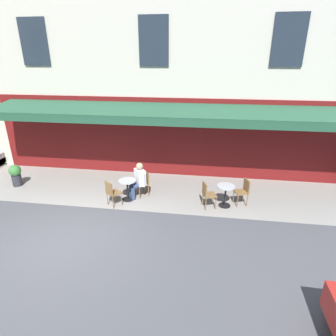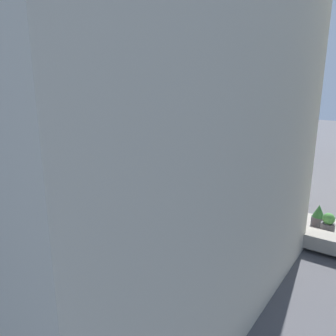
{
  "view_description": "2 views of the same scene",
  "coord_description": "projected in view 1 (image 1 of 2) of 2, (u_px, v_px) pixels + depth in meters",
  "views": [
    {
      "loc": [
        -3.74,
        5.87,
        4.74
      ],
      "look_at": [
        -2.51,
        -2.72,
        1.2
      ],
      "focal_mm": 29.73,
      "sensor_mm": 36.0,
      "label": 1
    },
    {
      "loc": [
        8.06,
        -15.32,
        5.2
      ],
      "look_at": [
        -0.45,
        -3.55,
        1.38
      ],
      "focal_mm": 35.16,
      "sensor_mm": 36.0,
      "label": 2
    }
  ],
  "objects": [
    {
      "name": "cafe_chair_wicker_by_window",
      "position": [
        144.0,
        182.0,
        9.9
      ],
      "size": [
        0.56,
        0.56,
        0.91
      ],
      "color": "olive",
      "rests_on": "ground_plane"
    },
    {
      "name": "cafe_chair_wicker_back_row",
      "position": [
        207.0,
        193.0,
        9.09
      ],
      "size": [
        0.51,
        0.51,
        0.91
      ],
      "color": "olive",
      "rests_on": "ground_plane"
    },
    {
      "name": "sidewalk_cafe_terrace",
      "position": [
        190.0,
        192.0,
        10.35
      ],
      "size": [
        20.5,
        3.2,
        0.01
      ],
      "primitive_type": "cube",
      "color": "gray",
      "rests_on": "ground_plane"
    },
    {
      "name": "cafe_table_streetside",
      "position": [
        127.0,
        187.0,
        9.63
      ],
      "size": [
        0.6,
        0.6,
        0.75
      ],
      "color": "black",
      "rests_on": "ground_plane"
    },
    {
      "name": "cafe_chair_wicker_kerbside",
      "position": [
        243.0,
        190.0,
        9.3
      ],
      "size": [
        0.51,
        0.51,
        0.91
      ],
      "color": "olive",
      "rests_on": "ground_plane"
    },
    {
      "name": "potted_plant_mid_terrace",
      "position": [
        16.0,
        174.0,
        10.69
      ],
      "size": [
        0.44,
        0.44,
        0.85
      ],
      "color": "#2D2D33",
      "rests_on": "ground_plane"
    },
    {
      "name": "cafe_chair_wicker_under_awning",
      "position": [
        112.0,
        191.0,
        9.2
      ],
      "size": [
        0.56,
        0.56,
        0.91
      ],
      "color": "olive",
      "rests_on": "ground_plane"
    },
    {
      "name": "seated_patron_in_white",
      "position": [
        138.0,
        179.0,
        9.74
      ],
      "size": [
        0.63,
        0.61,
        1.29
      ],
      "color": "navy",
      "rests_on": "ground_plane"
    },
    {
      "name": "cafe_table_mid_terrace",
      "position": [
        225.0,
        193.0,
        9.22
      ],
      "size": [
        0.6,
        0.6,
        0.75
      ],
      "color": "black",
      "rests_on": "ground_plane"
    },
    {
      "name": "ground_plane",
      "position": [
        64.0,
        240.0,
        7.66
      ],
      "size": [
        70.0,
        70.0,
        0.0
      ],
      "primitive_type": "plane",
      "color": "#4C4C51"
    }
  ]
}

